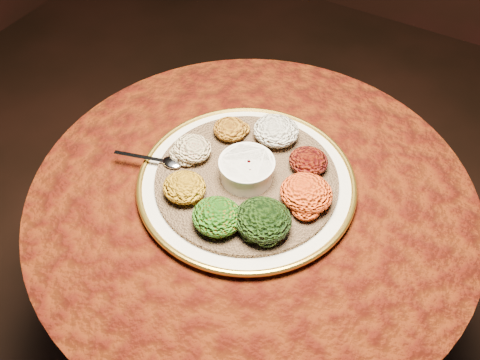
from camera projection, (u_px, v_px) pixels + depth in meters
The scene contains 13 objects.
table at pixel (251, 242), 1.27m from camera, with size 0.96×0.96×0.73m.
platter at pixel (247, 183), 1.14m from camera, with size 0.47×0.47×0.02m.
injera at pixel (247, 179), 1.14m from camera, with size 0.39×0.39×0.01m, color #8B6645.
stew_bowl at pixel (247, 169), 1.11m from camera, with size 0.12×0.12×0.05m.
spoon at pixel (167, 162), 1.15m from camera, with size 0.15×0.06×0.01m.
portion_ayib at pixel (276, 131), 1.19m from camera, with size 0.10×0.10×0.05m, color beige.
portion_kitfo at pixel (308, 161), 1.14m from camera, with size 0.08×0.08×0.04m, color black.
portion_tikil at pixel (306, 193), 1.07m from camera, with size 0.11×0.10×0.05m, color #A2560D.
portion_gomen at pixel (263, 220), 1.02m from camera, with size 0.11×0.11×0.05m, color black.
portion_mixveg at pixel (217, 217), 1.03m from camera, with size 0.10×0.10×0.05m, color #A43D0A.
portion_kik at pixel (184, 187), 1.09m from camera, with size 0.09×0.09×0.04m, color #B87E10.
portion_timatim at pixel (192, 149), 1.16m from camera, with size 0.09×0.08×0.04m, color maroon.
portion_shiro at pixel (230, 129), 1.20m from camera, with size 0.08×0.07×0.04m, color #A26613.
Camera 1 is at (0.34, -0.64, 1.61)m, focal length 40.00 mm.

